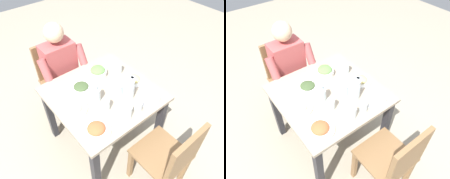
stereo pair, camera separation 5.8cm
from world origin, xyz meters
The scene contains 19 objects.
ground_plane centered at (0.00, 0.00, 0.00)m, with size 8.00×8.00×0.00m, color #9E937F.
dining_table centered at (0.00, 0.00, 0.59)m, with size 0.89×0.89×0.71m.
chair_near centered at (0.08, -0.73, 0.48)m, with size 0.40×0.40×0.86m.
chair_far centered at (-0.10, 0.73, 0.48)m, with size 0.40×0.40×0.86m.
diner_near centered at (0.08, -0.53, 0.63)m, with size 0.48×0.53×1.16m.
water_pitcher centered at (-0.13, 0.17, 0.80)m, with size 0.16×0.12×0.19m.
salad_bowl centered at (-0.11, -0.22, 0.75)m, with size 0.17×0.17×0.09m.
plate_beans centered at (0.31, 0.01, 0.72)m, with size 0.22×0.22×0.04m.
plate_rice_curry centered at (0.29, 0.29, 0.73)m, with size 0.22×0.22×0.06m.
plate_fries centered at (-0.32, 0.05, 0.72)m, with size 0.21×0.21×0.05m.
plate_dolmas centered at (0.11, -0.17, 0.72)m, with size 0.22×0.22×0.04m.
plate_yoghurt centered at (-0.29, 0.29, 0.73)m, with size 0.19×0.19×0.05m.
water_glass_near_left centered at (-0.29, -0.13, 0.76)m, with size 0.07×0.07×0.10m, color silver.
water_glass_far_right centered at (0.09, 0.16, 0.76)m, with size 0.06×0.06×0.10m, color silver.
water_glass_center centered at (-0.10, 0.34, 0.75)m, with size 0.07×0.07×0.09m, color silver.
water_glass_by_pitcher centered at (0.01, 0.34, 0.76)m, with size 0.06×0.06×0.11m, color silver.
oil_carafe centered at (0.10, 0.03, 0.77)m, with size 0.08×0.08×0.16m.
fork_near centered at (-0.21, 0.33, 0.71)m, with size 0.17×0.03×0.01m, color silver.
knife_near centered at (-0.29, 0.32, 0.71)m, with size 0.18×0.02×0.01m, color silver.
Camera 1 is at (0.81, 1.10, 2.05)m, focal length 34.60 mm.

